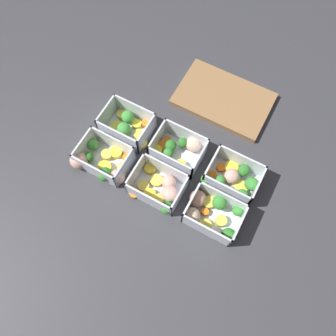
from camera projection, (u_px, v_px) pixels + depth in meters
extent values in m
plane|color=#38383D|center=(168.00, 171.00, 0.91)|extent=(4.00, 4.00, 0.00)
cube|color=silver|center=(107.00, 162.00, 0.92)|extent=(0.14, 0.10, 0.00)
cube|color=silver|center=(95.00, 172.00, 0.88)|extent=(0.14, 0.01, 0.07)
cube|color=silver|center=(114.00, 143.00, 0.91)|extent=(0.14, 0.01, 0.07)
cube|color=silver|center=(84.00, 147.00, 0.90)|extent=(0.01, 0.10, 0.07)
cube|color=silver|center=(125.00, 168.00, 0.88)|extent=(0.01, 0.10, 0.07)
sphere|color=#D19E8C|center=(117.00, 177.00, 0.88)|extent=(0.06, 0.06, 0.04)
cylinder|color=#407A37|center=(90.00, 159.00, 0.92)|extent=(0.01, 0.01, 0.01)
sphere|color=#2D7228|center=(88.00, 157.00, 0.90)|extent=(0.03, 0.03, 0.03)
cylinder|color=yellow|center=(116.00, 152.00, 0.92)|extent=(0.05, 0.05, 0.01)
cylinder|color=#DBC647|center=(107.00, 155.00, 0.92)|extent=(0.04, 0.04, 0.02)
sphere|color=#D19E8C|center=(79.00, 160.00, 0.90)|extent=(0.06, 0.06, 0.05)
cylinder|color=orange|center=(127.00, 157.00, 0.92)|extent=(0.03, 0.03, 0.01)
cylinder|color=yellow|center=(105.00, 168.00, 0.91)|extent=(0.05, 0.05, 0.02)
cylinder|color=#DBC647|center=(123.00, 168.00, 0.90)|extent=(0.04, 0.04, 0.02)
cylinder|color=#49883F|center=(106.00, 177.00, 0.90)|extent=(0.01, 0.01, 0.01)
sphere|color=#388433|center=(105.00, 174.00, 0.88)|extent=(0.04, 0.04, 0.04)
cylinder|color=#519448|center=(94.00, 147.00, 0.93)|extent=(0.01, 0.01, 0.01)
sphere|color=#42933D|center=(93.00, 144.00, 0.92)|extent=(0.03, 0.03, 0.03)
cube|color=silver|center=(158.00, 189.00, 0.89)|extent=(0.14, 0.10, 0.00)
cube|color=silver|center=(148.00, 200.00, 0.85)|extent=(0.14, 0.01, 0.07)
cube|color=silver|center=(166.00, 170.00, 0.88)|extent=(0.14, 0.01, 0.07)
cube|color=silver|center=(136.00, 173.00, 0.87)|extent=(0.01, 0.10, 0.07)
cube|color=silver|center=(179.00, 196.00, 0.85)|extent=(0.01, 0.10, 0.07)
cylinder|color=yellow|center=(150.00, 168.00, 0.90)|extent=(0.04, 0.04, 0.02)
cylinder|color=#DBC647|center=(156.00, 180.00, 0.89)|extent=(0.05, 0.05, 0.01)
cylinder|color=#DBC647|center=(160.00, 200.00, 0.87)|extent=(0.04, 0.04, 0.01)
cylinder|color=yellow|center=(149.00, 195.00, 0.88)|extent=(0.04, 0.04, 0.02)
sphere|color=#D19E8C|center=(170.00, 194.00, 0.86)|extent=(0.06, 0.06, 0.05)
cylinder|color=#DBC647|center=(144.00, 186.00, 0.89)|extent=(0.04, 0.04, 0.01)
cylinder|color=#49883F|center=(167.00, 210.00, 0.86)|extent=(0.01, 0.01, 0.01)
sphere|color=#388433|center=(167.00, 208.00, 0.85)|extent=(0.04, 0.04, 0.04)
sphere|color=#D19E8C|center=(169.00, 182.00, 0.88)|extent=(0.05, 0.05, 0.04)
cylinder|color=orange|center=(135.00, 193.00, 0.88)|extent=(0.04, 0.04, 0.01)
cube|color=silver|center=(212.00, 217.00, 0.86)|extent=(0.14, 0.10, 0.00)
cube|color=silver|center=(206.00, 231.00, 0.82)|extent=(0.14, 0.01, 0.07)
cube|color=silver|center=(222.00, 198.00, 0.85)|extent=(0.14, 0.01, 0.07)
cube|color=silver|center=(191.00, 202.00, 0.84)|extent=(0.01, 0.10, 0.07)
cube|color=silver|center=(238.00, 226.00, 0.82)|extent=(0.01, 0.10, 0.07)
cylinder|color=#DBC647|center=(205.00, 225.00, 0.85)|extent=(0.04, 0.04, 0.01)
cylinder|color=#DBC647|center=(209.00, 202.00, 0.87)|extent=(0.04, 0.04, 0.01)
sphere|color=beige|center=(192.00, 215.00, 0.84)|extent=(0.05, 0.05, 0.04)
cylinder|color=#407A37|center=(227.00, 236.00, 0.84)|extent=(0.01, 0.01, 0.01)
sphere|color=#2D7228|center=(228.00, 235.00, 0.82)|extent=(0.04, 0.04, 0.04)
cylinder|color=#49883F|center=(218.00, 205.00, 0.86)|extent=(0.01, 0.01, 0.02)
sphere|color=#388433|center=(220.00, 203.00, 0.84)|extent=(0.04, 0.04, 0.04)
cylinder|color=#DBC647|center=(221.00, 221.00, 0.85)|extent=(0.03, 0.03, 0.02)
sphere|color=tan|center=(198.00, 198.00, 0.86)|extent=(0.05, 0.05, 0.05)
cylinder|color=orange|center=(205.00, 212.00, 0.86)|extent=(0.02, 0.02, 0.01)
cylinder|color=#49883F|center=(237.00, 212.00, 0.86)|extent=(0.01, 0.01, 0.01)
sphere|color=#388433|center=(238.00, 210.00, 0.85)|extent=(0.03, 0.03, 0.03)
cube|color=silver|center=(128.00, 130.00, 0.96)|extent=(0.14, 0.10, 0.00)
cube|color=silver|center=(118.00, 137.00, 0.91)|extent=(0.14, 0.01, 0.07)
cube|color=silver|center=(135.00, 111.00, 0.95)|extent=(0.14, 0.01, 0.07)
cube|color=silver|center=(107.00, 114.00, 0.94)|extent=(0.01, 0.10, 0.07)
cube|color=silver|center=(147.00, 134.00, 0.92)|extent=(0.01, 0.10, 0.07)
cylinder|color=#DBC647|center=(122.00, 115.00, 0.97)|extent=(0.04, 0.04, 0.01)
cylinder|color=#DBC647|center=(139.00, 135.00, 0.95)|extent=(0.03, 0.03, 0.01)
cylinder|color=orange|center=(146.00, 123.00, 0.96)|extent=(0.04, 0.04, 0.01)
cylinder|color=#DBC647|center=(117.00, 127.00, 0.96)|extent=(0.04, 0.04, 0.01)
cylinder|color=yellow|center=(137.00, 124.00, 0.96)|extent=(0.04, 0.04, 0.01)
cylinder|color=#DBC647|center=(141.00, 143.00, 0.94)|extent=(0.05, 0.05, 0.01)
cylinder|color=#519448|center=(129.00, 120.00, 0.96)|extent=(0.01, 0.01, 0.01)
sphere|color=#42933D|center=(128.00, 117.00, 0.94)|extent=(0.04, 0.04, 0.04)
cylinder|color=#519448|center=(125.00, 132.00, 0.95)|extent=(0.01, 0.01, 0.01)
sphere|color=#42933D|center=(124.00, 129.00, 0.93)|extent=(0.04, 0.04, 0.04)
cube|color=silver|center=(178.00, 154.00, 0.93)|extent=(0.14, 0.10, 0.00)
cube|color=silver|center=(170.00, 163.00, 0.88)|extent=(0.14, 0.01, 0.07)
cube|color=silver|center=(186.00, 135.00, 0.92)|extent=(0.14, 0.01, 0.07)
cube|color=silver|center=(157.00, 139.00, 0.91)|extent=(0.01, 0.10, 0.07)
cube|color=silver|center=(200.00, 160.00, 0.89)|extent=(0.01, 0.10, 0.07)
cylinder|color=#407A37|center=(171.00, 148.00, 0.93)|extent=(0.01, 0.01, 0.01)
sphere|color=#2D7228|center=(171.00, 146.00, 0.91)|extent=(0.03, 0.03, 0.03)
cylinder|color=orange|center=(162.00, 146.00, 0.93)|extent=(0.04, 0.04, 0.01)
cylinder|color=#49883F|center=(168.00, 156.00, 0.92)|extent=(0.01, 0.01, 0.01)
sphere|color=#388433|center=(168.00, 153.00, 0.90)|extent=(0.03, 0.03, 0.03)
cylinder|color=yellow|center=(156.00, 151.00, 0.92)|extent=(0.05, 0.05, 0.02)
cylinder|color=yellow|center=(180.00, 165.00, 0.91)|extent=(0.04, 0.04, 0.02)
cylinder|color=#407A37|center=(182.00, 145.00, 0.93)|extent=(0.01, 0.01, 0.02)
sphere|color=#2D7228|center=(183.00, 143.00, 0.91)|extent=(0.03, 0.03, 0.03)
sphere|color=beige|center=(194.00, 144.00, 0.92)|extent=(0.06, 0.06, 0.05)
cylinder|color=orange|center=(167.00, 140.00, 0.94)|extent=(0.03, 0.03, 0.01)
cube|color=silver|center=(231.00, 180.00, 0.90)|extent=(0.14, 0.10, 0.00)
cube|color=silver|center=(226.00, 191.00, 0.85)|extent=(0.14, 0.01, 0.07)
cube|color=silver|center=(240.00, 161.00, 0.89)|extent=(0.14, 0.01, 0.07)
cube|color=silver|center=(211.00, 165.00, 0.88)|extent=(0.01, 0.10, 0.07)
cube|color=silver|center=(256.00, 187.00, 0.86)|extent=(0.01, 0.10, 0.07)
cylinder|color=#49883F|center=(219.00, 183.00, 0.89)|extent=(0.01, 0.01, 0.01)
sphere|color=#388433|center=(220.00, 181.00, 0.88)|extent=(0.03, 0.03, 0.03)
cylinder|color=orange|center=(212.00, 176.00, 0.90)|extent=(0.04, 0.04, 0.01)
cylinder|color=#49883F|center=(250.00, 186.00, 0.89)|extent=(0.01, 0.01, 0.02)
sphere|color=#388433|center=(252.00, 184.00, 0.87)|extent=(0.04, 0.04, 0.04)
cylinder|color=#49883F|center=(241.00, 197.00, 0.88)|extent=(0.01, 0.01, 0.01)
sphere|color=#388433|center=(242.00, 195.00, 0.86)|extent=(0.03, 0.03, 0.03)
cylinder|color=#407A37|center=(242.00, 173.00, 0.90)|extent=(0.01, 0.01, 0.01)
sphere|color=#2D7228|center=(244.00, 170.00, 0.88)|extent=(0.03, 0.03, 0.03)
cylinder|color=yellow|center=(231.00, 167.00, 0.91)|extent=(0.05, 0.05, 0.01)
cylinder|color=#DBC647|center=(240.00, 187.00, 0.89)|extent=(0.05, 0.05, 0.01)
cylinder|color=orange|center=(221.00, 167.00, 0.91)|extent=(0.03, 0.03, 0.01)
sphere|color=#D19E8C|center=(232.00, 176.00, 0.88)|extent=(0.06, 0.06, 0.04)
cylinder|color=#49883F|center=(205.00, 182.00, 0.89)|extent=(0.01, 0.01, 0.02)
sphere|color=#388433|center=(206.00, 180.00, 0.87)|extent=(0.03, 0.03, 0.03)
cube|color=olive|center=(223.00, 99.00, 0.99)|extent=(0.28, 0.18, 0.02)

